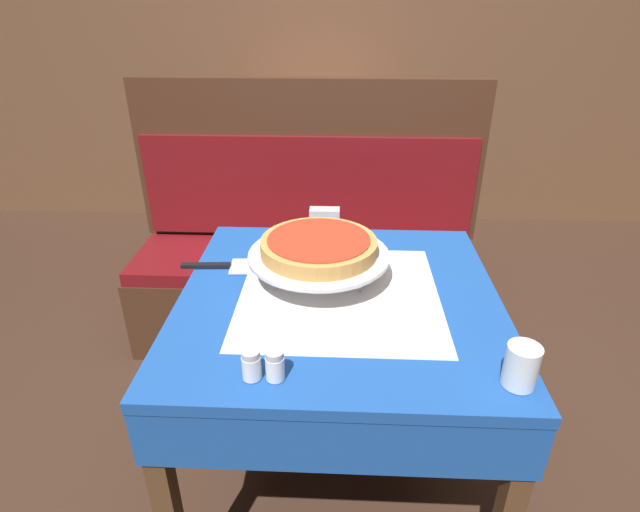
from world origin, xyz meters
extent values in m
plane|color=#382319|center=(0.00, 0.00, 0.00)|extent=(14.00, 14.00, 0.00)
cube|color=#194799|center=(0.00, 0.00, 0.73)|extent=(0.86, 0.86, 0.03)
cube|color=white|center=(0.00, 0.00, 0.74)|extent=(0.53, 0.53, 0.00)
cube|color=#194799|center=(0.00, 0.00, 0.64)|extent=(0.86, 0.86, 0.15)
cube|color=#4C331E|center=(-0.40, 0.40, 0.36)|extent=(0.05, 0.05, 0.71)
cube|color=#4C331E|center=(0.40, 0.40, 0.36)|extent=(0.05, 0.05, 0.71)
cube|color=red|center=(-0.15, 1.82, 0.74)|extent=(0.81, 0.81, 0.03)
cube|color=white|center=(-0.15, 1.82, 0.75)|extent=(0.50, 0.50, 0.00)
cube|color=red|center=(-0.15, 1.82, 0.66)|extent=(0.81, 0.81, 0.12)
cube|color=#4C331E|center=(-0.52, 1.45, 0.36)|extent=(0.05, 0.05, 0.72)
cube|color=#4C331E|center=(0.22, 1.45, 0.36)|extent=(0.05, 0.05, 0.72)
cube|color=#4C331E|center=(-0.52, 2.19, 0.36)|extent=(0.05, 0.05, 0.72)
cube|color=#4C331E|center=(0.22, 2.19, 0.36)|extent=(0.05, 0.05, 0.72)
cube|color=#3D2316|center=(-0.15, 0.83, 0.19)|extent=(1.56, 0.48, 0.38)
cube|color=#600F14|center=(-0.15, 0.83, 0.41)|extent=(1.52, 0.47, 0.06)
cube|color=#3D2316|center=(-0.15, 1.04, 0.80)|extent=(1.56, 0.06, 0.72)
cube|color=#600F14|center=(-0.15, 1.00, 0.69)|extent=(1.49, 0.02, 0.46)
cube|color=brown|center=(0.00, 2.33, 1.20)|extent=(6.00, 0.04, 2.40)
cylinder|color=#ADADB2|center=(-0.06, 0.21, 0.78)|extent=(0.01, 0.01, 0.07)
cylinder|color=#ADADB2|center=(-0.17, 0.01, 0.78)|extent=(0.01, 0.01, 0.07)
cylinder|color=#ADADB2|center=(0.06, 0.01, 0.78)|extent=(0.01, 0.01, 0.07)
cylinder|color=#ADADB2|center=(-0.06, 0.08, 0.81)|extent=(0.27, 0.27, 0.01)
cylinder|color=silver|center=(-0.06, 0.08, 0.82)|extent=(0.38, 0.38, 0.01)
cylinder|color=silver|center=(-0.06, 0.08, 0.82)|extent=(0.39, 0.39, 0.01)
cylinder|color=#C68E47|center=(-0.06, 0.08, 0.85)|extent=(0.32, 0.32, 0.04)
cylinder|color=red|center=(-0.06, 0.08, 0.87)|extent=(0.28, 0.28, 0.01)
cube|color=#BCBCC1|center=(-0.27, 0.14, 0.75)|extent=(0.12, 0.10, 0.00)
cube|color=black|center=(-0.40, 0.13, 0.75)|extent=(0.15, 0.03, 0.01)
cylinder|color=silver|center=(0.37, -0.34, 0.79)|extent=(0.07, 0.07, 0.09)
cylinder|color=silver|center=(-0.18, -0.34, 0.77)|extent=(0.04, 0.04, 0.05)
cylinder|color=#B7B7BC|center=(-0.18, -0.34, 0.81)|extent=(0.04, 0.04, 0.02)
cylinder|color=silver|center=(-0.13, -0.34, 0.77)|extent=(0.04, 0.04, 0.05)
cylinder|color=#B7B7BC|center=(-0.13, -0.34, 0.81)|extent=(0.04, 0.04, 0.02)
cube|color=#B2B2B7|center=(-0.05, 0.39, 0.79)|extent=(0.10, 0.05, 0.09)
cube|color=black|center=(-0.24, 1.85, 0.77)|extent=(0.12, 0.12, 0.03)
cylinder|color=black|center=(-0.24, 1.85, 0.85)|extent=(0.01, 0.01, 0.13)
cylinder|color=red|center=(-0.24, 1.88, 0.83)|extent=(0.04, 0.04, 0.10)
cylinder|color=#99194C|center=(-0.27, 1.83, 0.83)|extent=(0.04, 0.04, 0.10)
cylinder|color=white|center=(-0.21, 1.83, 0.83)|extent=(0.04, 0.04, 0.10)
camera|label=1|loc=(0.00, -1.15, 1.46)|focal=28.00mm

